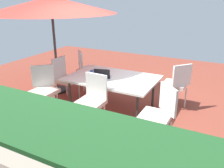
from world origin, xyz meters
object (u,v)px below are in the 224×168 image
chair_southeast (87,68)px  patio_umbrella (51,5)px  dining_table (112,79)px  chair_north (92,99)px  chair_northwest (159,113)px  chair_northeast (44,88)px  cup (92,73)px  laptop (103,76)px  chair_southwest (177,83)px  chair_east (65,77)px

chair_southeast → patio_umbrella: bearing=90.0°
dining_table → chair_north: chair_north is taller
chair_southeast → dining_table: bearing=-168.9°
chair_northwest → patio_umbrella: bearing=-156.7°
chair_northeast → cup: 1.01m
chair_northwest → laptop: chair_northwest is taller
patio_umbrella → cup: patio_umbrella is taller
chair_southeast → laptop: (-1.00, 0.93, 0.22)m
patio_umbrella → laptop: 2.05m
chair_southwest → laptop: chair_southwest is taller
dining_table → chair_southeast: (1.14, -0.80, -0.12)m
chair_southeast → chair_northwest: bearing=-166.9°
cup → chair_northwest: bearing=157.6°
patio_umbrella → chair_southeast: (-0.53, -0.51, -1.51)m
chair_northeast → chair_southwest: same height
cup → chair_southwest: bearing=-153.2°
chair_northeast → cup: bearing=3.4°
dining_table → patio_umbrella: patio_umbrella is taller
chair_northwest → chair_northeast: same height
chair_southeast → chair_east: bearing=132.8°
chair_north → chair_southeast: 1.94m
chair_southeast → laptop: 1.39m
chair_southwest → chair_northeast: bearing=-16.5°
chair_southwest → chair_east: 2.45m
dining_table → chair_southeast: size_ratio=1.81×
chair_north → cup: size_ratio=10.08×
dining_table → patio_umbrella: 2.20m
chair_north → chair_southeast: (1.14, -1.57, 0.00)m
chair_north → chair_east: 1.41m
chair_east → chair_southeast: bearing=-4.4°
chair_northeast → dining_table: bearing=-8.8°
chair_northwest → cup: bearing=-159.6°
patio_umbrella → cup: bearing=164.4°
chair_northeast → chair_southwest: (-2.27, -1.51, 0.00)m
patio_umbrella → chair_northeast: 1.92m
chair_east → chair_southeast: 0.81m
dining_table → patio_umbrella: size_ratio=0.61×
chair_northwest → cup: size_ratio=10.08×
dining_table → chair_southwest: (-1.14, -0.75, -0.12)m
chair_north → chair_east: (1.19, -0.76, 0.00)m
patio_umbrella → cup: 1.81m
chair_northwest → chair_east: (2.40, -0.72, 0.00)m
chair_northwest → chair_northeast: bearing=-136.7°
chair_northwest → chair_east: 2.50m
chair_northeast → chair_southwest: bearing=-8.8°
cup → chair_east: bearing=-2.9°
chair_southwest → cup: size_ratio=10.08×
chair_northwest → chair_east: bearing=-153.9°
laptop → chair_southwest: bearing=-160.4°
dining_table → chair_northeast: size_ratio=1.81×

